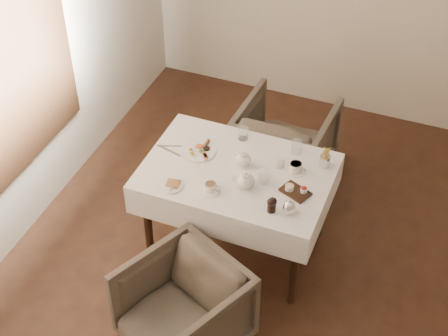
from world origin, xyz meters
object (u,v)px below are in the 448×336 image
table (237,183)px  breakfast_plate (199,150)px  armchair_far (285,141)px  teapot_centre (243,159)px  armchair_near (183,309)px

table → breakfast_plate: (-0.32, 0.09, 0.13)m
breakfast_plate → armchair_far: bearing=88.5°
armchair_far → breakfast_plate: size_ratio=2.91×
breakfast_plate → teapot_centre: (0.34, -0.03, 0.05)m
armchair_near → armchair_far: (0.08, 1.82, 0.02)m
armchair_near → breakfast_plate: size_ratio=2.75×
table → armchair_far: (0.07, 0.92, -0.30)m
breakfast_plate → teapot_centre: teapot_centre is taller
armchair_far → breakfast_plate: (-0.39, -0.83, 0.43)m
armchair_near → breakfast_plate: (-0.31, 0.99, 0.45)m
armchair_near → teapot_centre: 1.08m
breakfast_plate → teapot_centre: size_ratio=1.69×
teapot_centre → table: bearing=-82.7°
armchair_far → breakfast_plate: breakfast_plate is taller
table → breakfast_plate: breakfast_plate is taller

